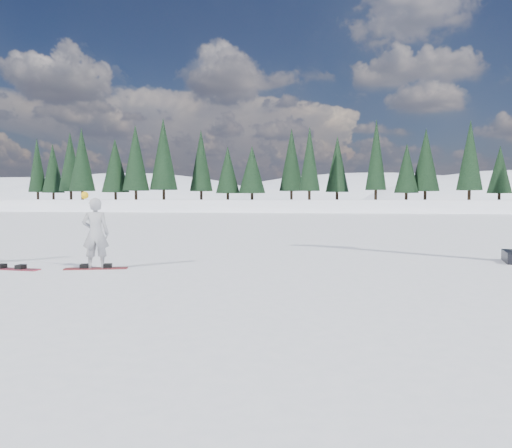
# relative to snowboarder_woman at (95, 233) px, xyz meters

# --- Properties ---
(ground) EXTENTS (420.00, 420.00, 0.00)m
(ground) POSITION_rel_snowboarder_woman_xyz_m (-1.10, -0.88, -0.89)
(ground) COLOR white
(ground) RESTS_ON ground
(alpine_backdrop) EXTENTS (412.50, 227.00, 53.20)m
(alpine_backdrop) POSITION_rel_snowboarder_woman_xyz_m (-12.82, 188.29, -14.86)
(alpine_backdrop) COLOR white
(alpine_backdrop) RESTS_ON ground
(snowboarder_woman) EXTENTS (0.73, 0.57, 1.90)m
(snowboarder_woman) POSITION_rel_snowboarder_woman_xyz_m (0.00, 0.00, 0.00)
(snowboarder_woman) COLOR #A4A5A9
(snowboarder_woman) RESTS_ON ground
(snowboard_woman) EXTENTS (1.52, 0.68, 0.03)m
(snowboard_woman) POSITION_rel_snowboarder_woman_xyz_m (0.00, 0.00, -0.87)
(snowboard_woman) COLOR maroon
(snowboard_woman) RESTS_ON ground
(snowboard_loose_b) EXTENTS (1.52, 0.41, 0.03)m
(snowboard_loose_b) POSITION_rel_snowboarder_woman_xyz_m (-2.01, -0.41, -0.87)
(snowboard_loose_b) COLOR maroon
(snowboard_loose_b) RESTS_ON ground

